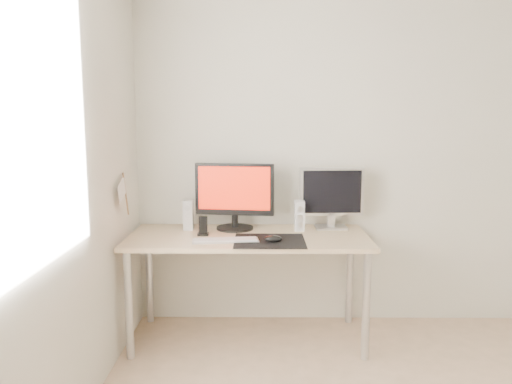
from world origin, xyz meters
name	(u,v)px	position (x,y,z in m)	size (l,w,h in m)	color
wall_back	(377,154)	(0.00, 1.75, 1.25)	(3.50, 3.50, 0.00)	white
wall_left	(24,186)	(-1.75, 0.00, 1.25)	(3.50, 3.50, 0.00)	white
window_pane	(23,120)	(-1.74, 0.00, 1.50)	(1.30, 1.30, 0.00)	white
mousepad	(270,241)	(-0.79, 1.22, 0.73)	(0.45, 0.40, 0.00)	black
mouse	(273,239)	(-0.77, 1.19, 0.75)	(0.11, 0.07, 0.04)	black
desk	(248,247)	(-0.93, 1.38, 0.65)	(1.60, 0.70, 0.73)	#D1B587
main_monitor	(235,194)	(-1.03, 1.56, 0.98)	(0.55, 0.29, 0.47)	black
second_monitor	(332,195)	(-0.35, 1.60, 0.97)	(0.45, 0.17, 0.43)	silver
speaker_left	(188,215)	(-1.35, 1.55, 0.83)	(0.07, 0.08, 0.21)	silver
speaker_right	(299,216)	(-0.58, 1.53, 0.83)	(0.07, 0.08, 0.21)	silver
keyboard	(226,240)	(-1.07, 1.21, 0.74)	(0.43, 0.17, 0.02)	silver
phone_dock	(203,229)	(-1.23, 1.38, 0.77)	(0.07, 0.06, 0.13)	black
pennant	(123,191)	(-1.72, 1.24, 1.05)	(0.01, 0.23, 0.29)	#A57F54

